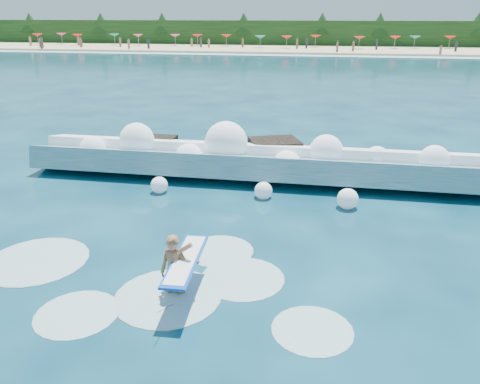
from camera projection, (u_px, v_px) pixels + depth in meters
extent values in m
plane|color=#07293C|center=(174.00, 254.00, 13.04)|extent=(200.00, 200.00, 0.00)
cube|color=tan|center=(306.00, 49.00, 84.66)|extent=(140.00, 20.00, 0.40)
cube|color=silver|center=(303.00, 55.00, 74.61)|extent=(140.00, 5.00, 0.08)
cube|color=black|center=(309.00, 34.00, 93.03)|extent=(140.00, 4.00, 5.00)
cube|color=teal|center=(254.00, 167.00, 18.95)|extent=(18.30, 2.79, 1.53)
cube|color=silver|center=(257.00, 151.00, 19.53)|extent=(18.30, 1.29, 0.71)
cube|color=black|center=(147.00, 153.00, 20.90)|extent=(2.45, 1.85, 1.31)
cube|color=black|center=(207.00, 164.00, 19.70)|extent=(2.29, 2.17, 1.01)
cube|color=black|center=(274.00, 156.00, 20.31)|extent=(2.48, 2.26, 1.41)
imported|color=#8D5F41|center=(174.00, 272.00, 10.95)|extent=(0.68, 0.46, 1.85)
cube|color=blue|center=(186.00, 260.00, 10.83)|extent=(0.70, 2.55, 0.06)
cube|color=white|center=(186.00, 259.00, 10.83)|extent=(0.59, 2.33, 0.06)
cylinder|color=black|center=(165.00, 308.00, 9.87)|extent=(0.01, 0.91, 0.43)
sphere|color=white|center=(93.00, 149.00, 19.73)|extent=(1.08, 1.08, 1.08)
sphere|color=white|center=(137.00, 140.00, 19.66)|extent=(1.45, 1.45, 1.45)
sphere|color=white|center=(189.00, 157.00, 19.15)|extent=(1.13, 1.13, 1.13)
sphere|color=white|center=(226.00, 143.00, 19.13)|extent=(1.75, 1.75, 1.75)
sphere|color=white|center=(287.00, 165.00, 18.48)|extent=(1.13, 1.13, 1.13)
sphere|color=white|center=(326.00, 151.00, 18.71)|extent=(1.35, 1.35, 1.35)
sphere|color=white|center=(377.00, 158.00, 18.58)|extent=(0.98, 0.98, 0.98)
sphere|color=white|center=(434.00, 160.00, 17.62)|extent=(1.12, 1.12, 1.12)
sphere|color=white|center=(159.00, 185.00, 17.45)|extent=(0.64, 0.64, 0.64)
sphere|color=white|center=(263.00, 191.00, 16.94)|extent=(0.65, 0.65, 0.65)
sphere|color=white|center=(348.00, 199.00, 16.04)|extent=(0.73, 0.73, 0.73)
ellipsoid|color=silver|center=(168.00, 297.00, 11.06)|extent=(2.58, 2.58, 0.13)
ellipsoid|color=silver|center=(77.00, 314.00, 10.44)|extent=(1.90, 1.90, 0.09)
ellipsoid|color=silver|center=(243.00, 278.00, 11.84)|extent=(2.16, 2.16, 0.11)
ellipsoid|color=silver|center=(37.00, 260.00, 12.69)|extent=(2.78, 2.78, 0.14)
ellipsoid|color=silver|center=(219.00, 251.00, 13.21)|extent=(1.96, 1.96, 0.10)
ellipsoid|color=silver|center=(312.00, 330.00, 9.90)|extent=(1.77, 1.77, 0.09)
cone|color=red|center=(37.00, 35.00, 93.81)|extent=(2.00, 2.00, 0.50)
cone|color=#CF3D5E|center=(61.00, 34.00, 96.32)|extent=(2.00, 2.00, 0.50)
cone|color=red|center=(78.00, 35.00, 91.84)|extent=(2.00, 2.00, 0.50)
cone|color=#147F6E|center=(114.00, 35.00, 92.87)|extent=(2.00, 2.00, 0.50)
cone|color=#CF3D5E|center=(138.00, 36.00, 91.09)|extent=(2.00, 2.00, 0.50)
cone|color=#CF3D5E|center=(175.00, 36.00, 90.82)|extent=(2.00, 2.00, 0.50)
cone|color=red|center=(197.00, 36.00, 90.68)|extent=(2.00, 2.00, 0.50)
cone|color=red|center=(226.00, 36.00, 89.65)|extent=(2.00, 2.00, 0.50)
cone|color=#147F6E|center=(260.00, 37.00, 85.34)|extent=(2.00, 2.00, 0.50)
cone|color=red|center=(287.00, 37.00, 84.75)|extent=(2.00, 2.00, 0.50)
cone|color=red|center=(316.00, 36.00, 87.44)|extent=(2.00, 2.00, 0.50)
cone|color=red|center=(359.00, 38.00, 82.66)|extent=(2.00, 2.00, 0.50)
cone|color=red|center=(395.00, 37.00, 83.81)|extent=(2.00, 2.00, 0.50)
cone|color=#147F6E|center=(415.00, 37.00, 84.46)|extent=(2.00, 2.00, 0.50)
cone|color=red|center=(450.00, 37.00, 83.79)|extent=(2.00, 2.00, 0.50)
cube|color=#3F332D|center=(256.00, 44.00, 85.40)|extent=(0.35, 0.22, 1.47)
cube|color=#262633|center=(418.00, 50.00, 74.02)|extent=(0.35, 0.22, 1.46)
cube|color=brown|center=(81.00, 42.00, 89.05)|extent=(0.35, 0.22, 1.48)
cube|color=#3F332D|center=(444.00, 45.00, 81.93)|extent=(0.35, 0.22, 1.46)
cube|color=#8C664C|center=(350.00, 44.00, 82.05)|extent=(0.35, 0.22, 1.61)
cube|color=#262633|center=(117.00, 43.00, 87.82)|extent=(0.35, 0.22, 1.54)
cube|color=brown|center=(297.00, 44.00, 83.01)|extent=(0.35, 0.22, 1.46)
cube|color=#3F332D|center=(462.00, 48.00, 73.04)|extent=(0.35, 0.22, 1.54)
cube|color=#8C664C|center=(340.00, 44.00, 85.71)|extent=(0.35, 0.22, 1.42)
cube|color=#262633|center=(164.00, 45.00, 82.53)|extent=(0.35, 0.22, 1.41)
cube|color=brown|center=(32.00, 41.00, 90.47)|extent=(0.35, 0.22, 1.62)
cube|color=#262633|center=(294.00, 45.00, 82.87)|extent=(0.35, 0.22, 1.43)
cube|color=brown|center=(456.00, 48.00, 76.13)|extent=(0.35, 0.22, 1.37)
cube|color=#3F332D|center=(208.00, 43.00, 87.51)|extent=(0.35, 0.22, 1.57)
cube|color=#8C664C|center=(129.00, 44.00, 82.97)|extent=(0.35, 0.22, 1.58)
cube|color=#262633|center=(104.00, 44.00, 83.18)|extent=(0.35, 0.22, 1.54)
cube|color=brown|center=(156.00, 45.00, 82.15)|extent=(0.35, 0.22, 1.55)
cube|color=#3F332D|center=(65.00, 41.00, 94.70)|extent=(0.35, 0.22, 1.47)
cube|color=#8C664C|center=(118.00, 42.00, 90.83)|extent=(0.35, 0.22, 1.42)
cube|color=#262633|center=(154.00, 43.00, 87.69)|extent=(0.35, 0.22, 1.51)
cube|color=brown|center=(198.00, 44.00, 83.71)|extent=(0.35, 0.22, 1.57)
cube|color=#3F332D|center=(264.00, 47.00, 78.19)|extent=(0.35, 0.22, 1.35)
cube|color=#8C664C|center=(459.00, 46.00, 78.49)|extent=(0.35, 0.22, 1.41)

